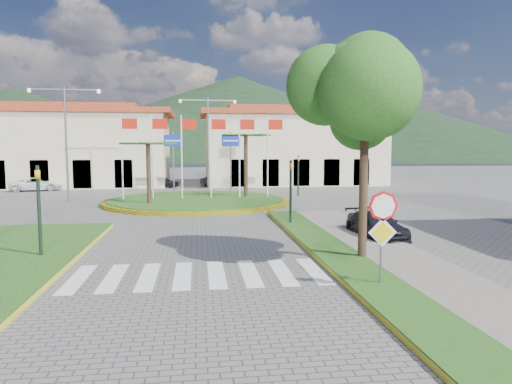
{
  "coord_description": "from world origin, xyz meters",
  "views": [
    {
      "loc": [
        0.08,
        -9.4,
        3.77
      ],
      "look_at": [
        2.31,
        8.0,
        2.07
      ],
      "focal_mm": 32.0,
      "sensor_mm": 36.0,
      "label": 1
    }
  ],
  "objects": [
    {
      "name": "direction_sign_west",
      "position": [
        -2.0,
        30.97,
        3.53
      ],
      "size": [
        1.6,
        0.14,
        5.2
      ],
      "color": "slate",
      "rests_on": "ground"
    },
    {
      "name": "ground",
      "position": [
        0.0,
        0.0,
        0.0
      ],
      "size": [
        160.0,
        160.0,
        0.0
      ],
      "primitive_type": "plane",
      "color": "slate",
      "rests_on": "ground"
    },
    {
      "name": "traffic_light_right",
      "position": [
        4.5,
        12.0,
        1.94
      ],
      "size": [
        0.15,
        0.18,
        3.2
      ],
      "color": "black",
      "rests_on": "ground"
    },
    {
      "name": "crosswalk",
      "position": [
        0.0,
        4.0,
        0.01
      ],
      "size": [
        8.0,
        3.0,
        0.01
      ],
      "primitive_type": "cube",
      "color": "silver",
      "rests_on": "ground"
    },
    {
      "name": "building_right",
      "position": [
        10.0,
        38.0,
        3.9
      ],
      "size": [
        19.08,
        9.54,
        8.05
      ],
      "color": "beige",
      "rests_on": "ground"
    },
    {
      "name": "car_side_right",
      "position": [
        7.5,
        8.71,
        0.55
      ],
      "size": [
        1.81,
        3.88,
        1.1
      ],
      "primitive_type": "imported",
      "rotation": [
        0.0,
        0.0,
        0.07
      ],
      "color": "black",
      "rests_on": "ground"
    },
    {
      "name": "sidewalk_right",
      "position": [
        6.0,
        2.0,
        0.07
      ],
      "size": [
        4.0,
        28.0,
        0.15
      ],
      "primitive_type": "cube",
      "color": "gray",
      "rests_on": "ground"
    },
    {
      "name": "direction_sign_east",
      "position": [
        3.0,
        30.97,
        3.53
      ],
      "size": [
        1.6,
        0.14,
        5.2
      ],
      "color": "slate",
      "rests_on": "ground"
    },
    {
      "name": "street_lamp_west",
      "position": [
        -9.0,
        24.0,
        4.5
      ],
      "size": [
        4.8,
        0.16,
        8.0
      ],
      "color": "slate",
      "rests_on": "ground"
    },
    {
      "name": "building_left",
      "position": [
        -14.0,
        38.0,
        3.9
      ],
      "size": [
        23.32,
        9.54,
        8.05
      ],
      "color": "beige",
      "rests_on": "ground"
    },
    {
      "name": "stop_sign",
      "position": [
        4.9,
        1.96,
        1.79
      ],
      "size": [
        0.8,
        0.11,
        2.65
      ],
      "color": "slate",
      "rests_on": "ground"
    },
    {
      "name": "hill_far_east",
      "position": [
        70.0,
        135.0,
        9.0
      ],
      "size": [
        120.0,
        120.0,
        18.0
      ],
      "primitive_type": "cone",
      "color": "black",
      "rests_on": "ground"
    },
    {
      "name": "hill_far_west",
      "position": [
        -55.0,
        140.0,
        11.0
      ],
      "size": [
        140.0,
        140.0,
        22.0
      ],
      "primitive_type": "cone",
      "color": "black",
      "rests_on": "ground"
    },
    {
      "name": "roundabout_island",
      "position": [
        0.0,
        22.0,
        0.17
      ],
      "size": [
        12.7,
        12.7,
        6.0
      ],
      "color": "yellow",
      "rests_on": "ground"
    },
    {
      "name": "hill_near_back",
      "position": [
        -10.0,
        130.0,
        8.0
      ],
      "size": [
        110.0,
        110.0,
        16.0
      ],
      "primitive_type": "cone",
      "color": "black",
      "rests_on": "ground"
    },
    {
      "name": "car_dark_a",
      "position": [
        -3.32,
        34.86,
        0.54
      ],
      "size": [
        3.43,
        2.24,
        1.09
      ],
      "primitive_type": "imported",
      "rotation": [
        0.0,
        0.0,
        1.24
      ],
      "color": "black",
      "rests_on": "ground"
    },
    {
      "name": "hill_far_mid",
      "position": [
        15.0,
        160.0,
        15.0
      ],
      "size": [
        180.0,
        180.0,
        30.0
      ],
      "primitive_type": "cone",
      "color": "black",
      "rests_on": "ground"
    },
    {
      "name": "verge_right",
      "position": [
        4.8,
        2.0,
        0.09
      ],
      "size": [
        1.6,
        28.0,
        0.18
      ],
      "primitive_type": "cube",
      "color": "#1B4714",
      "rests_on": "ground"
    },
    {
      "name": "deciduous_tree",
      "position": [
        5.5,
        5.0,
        5.18
      ],
      "size": [
        3.6,
        3.6,
        6.8
      ],
      "color": "black",
      "rests_on": "ground"
    },
    {
      "name": "traffic_light_far",
      "position": [
        8.0,
        26.0,
        1.94
      ],
      "size": [
        0.18,
        0.15,
        3.2
      ],
      "color": "black",
      "rests_on": "ground"
    },
    {
      "name": "traffic_light_left",
      "position": [
        -5.2,
        6.5,
        1.94
      ],
      "size": [
        0.15,
        0.18,
        3.2
      ],
      "color": "black",
      "rests_on": "ground"
    },
    {
      "name": "white_van",
      "position": [
        -14.08,
        32.74,
        0.59
      ],
      "size": [
        4.6,
        3.01,
        1.18
      ],
      "primitive_type": "imported",
      "rotation": [
        0.0,
        0.0,
        1.84
      ],
      "color": "silver",
      "rests_on": "ground"
    },
    {
      "name": "street_lamp_centre",
      "position": [
        1.0,
        30.0,
        4.5
      ],
      "size": [
        4.8,
        0.16,
        8.0
      ],
      "color": "slate",
      "rests_on": "ground"
    },
    {
      "name": "car_dark_b",
      "position": [
        2.0,
        35.64,
        0.54
      ],
      "size": [
        3.45,
        2.05,
        1.07
      ],
      "primitive_type": "imported",
      "rotation": [
        0.0,
        0.0,
        1.27
      ],
      "color": "black",
      "rests_on": "ground"
    }
  ]
}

